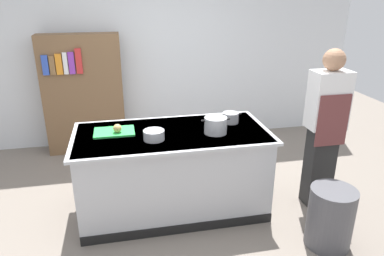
% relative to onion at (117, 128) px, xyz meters
% --- Properties ---
extents(ground_plane, '(10.00, 10.00, 0.00)m').
position_rel_onion_xyz_m(ground_plane, '(0.54, -0.06, -0.96)').
color(ground_plane, slate).
extents(back_wall, '(6.40, 0.12, 3.00)m').
position_rel_onion_xyz_m(back_wall, '(0.54, 2.04, 0.54)').
color(back_wall, silver).
rests_on(back_wall, ground_plane).
extents(counter_island, '(1.98, 0.98, 0.90)m').
position_rel_onion_xyz_m(counter_island, '(0.54, -0.06, -0.50)').
color(counter_island, '#B7BABF').
rests_on(counter_island, ground_plane).
extents(cutting_board, '(0.40, 0.28, 0.02)m').
position_rel_onion_xyz_m(cutting_board, '(-0.03, 0.05, -0.05)').
color(cutting_board, green).
rests_on(cutting_board, counter_island).
extents(onion, '(0.09, 0.09, 0.09)m').
position_rel_onion_xyz_m(onion, '(0.00, 0.00, 0.00)').
color(onion, tan).
rests_on(onion, cutting_board).
extents(stock_pot, '(0.29, 0.23, 0.17)m').
position_rel_onion_xyz_m(stock_pot, '(0.96, -0.16, 0.02)').
color(stock_pot, '#B7BABF').
rests_on(stock_pot, counter_island).
extents(sauce_pan, '(0.24, 0.17, 0.11)m').
position_rel_onion_xyz_m(sauce_pan, '(1.20, 0.10, -0.01)').
color(sauce_pan, '#99999E').
rests_on(sauce_pan, counter_island).
extents(mixing_bowl, '(0.20, 0.20, 0.10)m').
position_rel_onion_xyz_m(mixing_bowl, '(0.34, -0.21, -0.02)').
color(mixing_bowl, '#B7BABF').
rests_on(mixing_bowl, counter_island).
extents(trash_bin, '(0.42, 0.42, 0.58)m').
position_rel_onion_xyz_m(trash_bin, '(1.86, -0.93, -0.67)').
color(trash_bin, '#4C4C51').
rests_on(trash_bin, ground_plane).
extents(person_chef, '(0.38, 0.25, 1.72)m').
position_rel_onion_xyz_m(person_chef, '(2.12, -0.25, -0.05)').
color(person_chef, '#242424').
rests_on(person_chef, ground_plane).
extents(bookshelf, '(1.10, 0.31, 1.70)m').
position_rel_onion_xyz_m(bookshelf, '(-0.46, 1.74, -0.11)').
color(bookshelf, brown).
rests_on(bookshelf, ground_plane).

